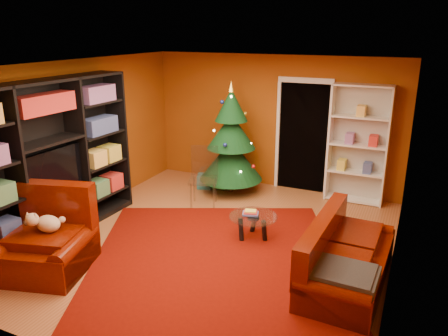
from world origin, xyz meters
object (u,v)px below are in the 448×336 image
at_px(media_unit, 48,162).
at_px(acrylic_chair, 203,180).
at_px(rug, 215,266).
at_px(christmas_tree, 231,140).
at_px(armchair, 45,240).
at_px(gift_box_teal, 205,181).
at_px(gift_box_red, 241,180).
at_px(gift_box_green, 219,181).
at_px(dog, 48,224).
at_px(coffee_table, 253,227).
at_px(white_bookshelf, 358,145).
at_px(sofa, 349,253).

height_order(media_unit, acrylic_chair, media_unit).
distance_m(rug, acrylic_chair, 2.21).
xyz_separation_m(christmas_tree, armchair, (-1.02, -3.71, -0.61)).
distance_m(gift_box_teal, acrylic_chair, 0.98).
height_order(media_unit, gift_box_red, media_unit).
distance_m(gift_box_red, acrylic_chair, 1.35).
xyz_separation_m(rug, gift_box_green, (-1.25, 2.81, 0.13)).
xyz_separation_m(rug, dog, (-1.94, -0.94, 0.65)).
relative_size(gift_box_teal, dog, 0.69).
bearing_deg(coffee_table, gift_box_green, 127.94).
height_order(gift_box_teal, gift_box_red, gift_box_teal).
distance_m(rug, gift_box_green, 3.07).
relative_size(coffee_table, acrylic_chair, 0.76).
bearing_deg(rug, acrylic_chair, 121.15).
xyz_separation_m(rug, media_unit, (-2.62, -0.20, 1.18)).
xyz_separation_m(christmas_tree, gift_box_teal, (-0.57, -0.03, -0.91)).
relative_size(white_bookshelf, sofa, 1.14).
bearing_deg(christmas_tree, gift_box_green, 160.61).
relative_size(rug, christmas_tree, 1.81).
relative_size(christmas_tree, acrylic_chair, 2.26).
height_order(rug, sofa, sofa).
xyz_separation_m(gift_box_red, dog, (-1.03, -4.07, 0.56)).
bearing_deg(rug, gift_box_red, 106.18).
height_order(gift_box_red, armchair, armchair).
height_order(gift_box_teal, gift_box_green, gift_box_green).
height_order(christmas_tree, gift_box_teal, christmas_tree).
bearing_deg(gift_box_teal, dog, -96.57).
bearing_deg(armchair, acrylic_chair, 57.60).
height_order(rug, armchair, armchair).
distance_m(gift_box_red, white_bookshelf, 2.42).
distance_m(gift_box_teal, sofa, 3.96).
xyz_separation_m(media_unit, acrylic_chair, (1.50, 2.04, -0.71)).
relative_size(dog, acrylic_chair, 0.42).
height_order(rug, coffee_table, coffee_table).
xyz_separation_m(dog, sofa, (3.61, 1.30, -0.24)).
relative_size(media_unit, dog, 7.77).
xyz_separation_m(media_unit, sofa, (4.29, 0.55, -0.78)).
distance_m(gift_box_green, gift_box_red, 0.47).
height_order(rug, acrylic_chair, acrylic_chair).
xyz_separation_m(media_unit, dog, (0.68, -0.75, -0.53)).
height_order(armchair, acrylic_chair, acrylic_chair).
relative_size(gift_box_green, white_bookshelf, 0.13).
bearing_deg(dog, media_unit, 116.63).
xyz_separation_m(gift_box_teal, sofa, (3.20, -2.31, 0.28)).
relative_size(gift_box_teal, armchair, 0.24).
height_order(media_unit, christmas_tree, media_unit).
bearing_deg(gift_box_green, rug, -65.96).
relative_size(media_unit, christmas_tree, 1.44).
height_order(media_unit, gift_box_teal, media_unit).
height_order(dog, coffee_table, dog).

